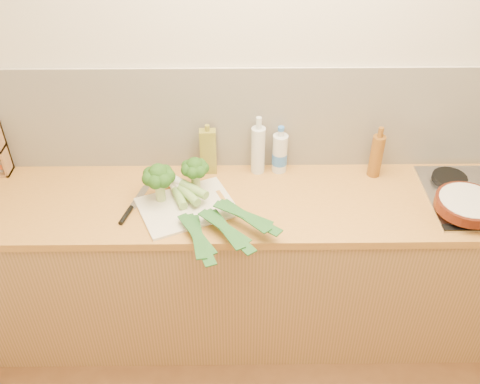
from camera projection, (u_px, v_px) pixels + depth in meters
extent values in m
plane|color=beige|center=(275.00, 94.00, 2.55)|extent=(3.50, 0.00, 3.50)
cube|color=silver|center=(274.00, 119.00, 2.62)|extent=(3.20, 0.02, 0.54)
cube|color=#AB7A47|center=(272.00, 268.00, 2.84)|extent=(3.20, 0.60, 0.86)
cube|color=#BF8338|center=(275.00, 202.00, 2.57)|extent=(3.20, 0.62, 0.04)
cylinder|color=black|center=(466.00, 209.00, 2.45)|extent=(0.17, 0.17, 0.03)
cylinder|color=black|center=(449.00, 179.00, 2.64)|extent=(0.17, 0.17, 0.03)
cube|color=white|center=(187.00, 207.00, 2.50)|extent=(0.51, 0.46, 0.01)
cylinder|color=#9EB66A|center=(160.00, 192.00, 2.50)|extent=(0.05, 0.05, 0.09)
sphere|color=#173C10|center=(158.00, 174.00, 2.44)|extent=(0.09, 0.09, 0.09)
sphere|color=#173C10|center=(168.00, 176.00, 2.45)|extent=(0.07, 0.07, 0.07)
sphere|color=#173C10|center=(165.00, 172.00, 2.47)|extent=(0.07, 0.07, 0.07)
sphere|color=#173C10|center=(157.00, 171.00, 2.48)|extent=(0.07, 0.07, 0.07)
sphere|color=#173C10|center=(150.00, 174.00, 2.46)|extent=(0.07, 0.07, 0.07)
sphere|color=#173C10|center=(149.00, 179.00, 2.43)|extent=(0.07, 0.07, 0.07)
sphere|color=#173C10|center=(155.00, 182.00, 2.41)|extent=(0.07, 0.07, 0.07)
sphere|color=#173C10|center=(164.00, 181.00, 2.42)|extent=(0.07, 0.07, 0.07)
cylinder|color=#9EB66A|center=(196.00, 182.00, 2.56)|extent=(0.04, 0.04, 0.09)
sphere|color=#173C10|center=(195.00, 166.00, 2.51)|extent=(0.08, 0.08, 0.08)
sphere|color=#173C10|center=(203.00, 168.00, 2.52)|extent=(0.06, 0.06, 0.06)
sphere|color=#173C10|center=(200.00, 164.00, 2.54)|extent=(0.06, 0.06, 0.06)
sphere|color=#173C10|center=(193.00, 164.00, 2.54)|extent=(0.06, 0.06, 0.06)
sphere|color=#173C10|center=(188.00, 166.00, 2.53)|extent=(0.06, 0.06, 0.06)
sphere|color=#173C10|center=(187.00, 170.00, 2.50)|extent=(0.06, 0.06, 0.06)
sphere|color=#173C10|center=(193.00, 173.00, 2.49)|extent=(0.06, 0.06, 0.06)
sphere|color=#173C10|center=(199.00, 172.00, 2.49)|extent=(0.06, 0.06, 0.06)
cylinder|color=white|center=(173.00, 184.00, 2.59)|extent=(0.07, 0.11, 0.04)
cylinder|color=#79A653|center=(180.00, 198.00, 2.50)|extent=(0.09, 0.14, 0.04)
cube|color=#19471C|center=(198.00, 236.00, 2.29)|extent=(0.10, 0.30, 0.02)
cube|color=#19471C|center=(199.00, 239.00, 2.28)|extent=(0.16, 0.34, 0.01)
cube|color=#19471C|center=(197.00, 234.00, 2.30)|extent=(0.18, 0.26, 0.02)
cylinder|color=white|center=(175.00, 182.00, 2.57)|extent=(0.10, 0.12, 0.04)
cylinder|color=#79A653|center=(189.00, 195.00, 2.49)|extent=(0.12, 0.14, 0.04)
cube|color=#19471C|center=(226.00, 229.00, 2.30)|extent=(0.17, 0.29, 0.02)
cube|color=#19471C|center=(228.00, 231.00, 2.29)|extent=(0.24, 0.30, 0.01)
cube|color=#19471C|center=(224.00, 227.00, 2.31)|extent=(0.24, 0.22, 0.02)
cylinder|color=white|center=(173.00, 179.00, 2.56)|extent=(0.12, 0.11, 0.04)
cylinder|color=#79A653|center=(194.00, 189.00, 2.50)|extent=(0.15, 0.13, 0.04)
cube|color=#19471C|center=(245.00, 216.00, 2.35)|extent=(0.23, 0.26, 0.02)
cube|color=#19471C|center=(248.00, 217.00, 2.33)|extent=(0.29, 0.25, 0.01)
cube|color=#19471C|center=(243.00, 214.00, 2.35)|extent=(0.27, 0.17, 0.02)
cube|color=silver|center=(140.00, 197.00, 2.56)|extent=(0.08, 0.18, 0.00)
cylinder|color=black|center=(126.00, 215.00, 2.44)|extent=(0.05, 0.12, 0.02)
cylinder|color=#4C1A0C|center=(468.00, 204.00, 2.42)|extent=(0.29, 0.29, 0.05)
cylinder|color=beige|center=(469.00, 200.00, 2.41)|extent=(0.26, 0.26, 0.00)
cube|color=#A06844|center=(3.00, 149.00, 2.64)|extent=(0.01, 0.09, 0.28)
cylinder|color=gray|center=(0.00, 165.00, 2.70)|extent=(0.04, 0.04, 0.07)
cube|color=olive|center=(208.00, 152.00, 2.66)|extent=(0.08, 0.05, 0.24)
cylinder|color=olive|center=(207.00, 128.00, 2.58)|extent=(0.02, 0.02, 0.03)
cylinder|color=silver|center=(258.00, 150.00, 2.66)|extent=(0.07, 0.07, 0.25)
cylinder|color=silver|center=(259.00, 123.00, 2.57)|extent=(0.03, 0.03, 0.06)
cylinder|color=brown|center=(376.00, 156.00, 2.64)|extent=(0.06, 0.06, 0.22)
cylinder|color=brown|center=(381.00, 132.00, 2.56)|extent=(0.03, 0.03, 0.05)
cylinder|color=silver|center=(280.00, 153.00, 2.68)|extent=(0.08, 0.08, 0.21)
cylinder|color=silver|center=(281.00, 133.00, 2.61)|extent=(0.03, 0.03, 0.03)
cylinder|color=#3570C8|center=(280.00, 158.00, 2.70)|extent=(0.08, 0.08, 0.06)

